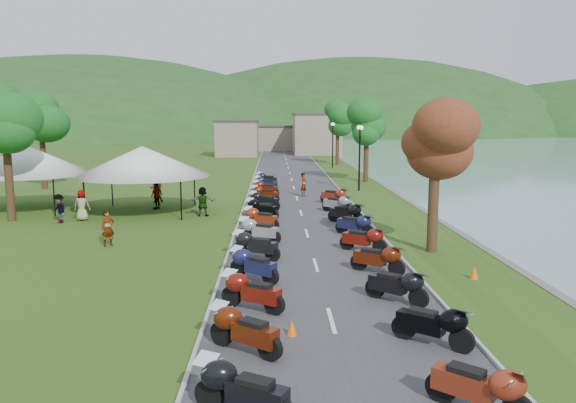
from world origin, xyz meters
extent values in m
cube|color=#3E3E41|center=(0.00, 40.00, 0.01)|extent=(7.00, 120.00, 0.02)
cube|color=gray|center=(-2.00, 85.00, 2.50)|extent=(18.00, 16.00, 5.00)
imported|color=slate|center=(-9.03, 19.55, 0.00)|extent=(0.74, 0.71, 1.64)
imported|color=slate|center=(-9.60, 32.79, 0.00)|extent=(0.96, 0.64, 1.82)
imported|color=slate|center=(-13.27, 25.13, 0.00)|extent=(1.05, 1.00, 1.59)
cone|color=#F2590C|center=(-1.16, 8.93, 0.23)|extent=(0.29, 0.29, 0.45)
camera|label=1|loc=(-1.61, -5.17, 5.73)|focal=35.00mm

